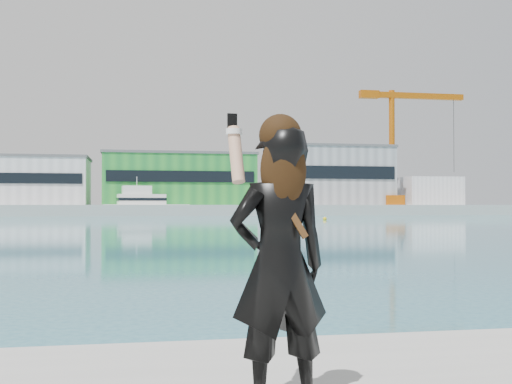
% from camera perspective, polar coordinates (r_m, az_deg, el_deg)
% --- Properties ---
extents(far_quay, '(320.00, 40.00, 2.00)m').
position_cam_1_polar(far_quay, '(134.29, -10.36, -1.56)').
color(far_quay, '#9E9E99').
rests_on(far_quay, ground).
extents(warehouse_white, '(24.48, 15.35, 9.50)m').
position_cam_1_polar(warehouse_white, '(134.10, -19.79, 0.95)').
color(warehouse_white, silver).
rests_on(warehouse_white, far_quay).
extents(warehouse_green, '(30.60, 16.36, 10.50)m').
position_cam_1_polar(warehouse_green, '(132.65, -6.88, 1.13)').
color(warehouse_green, '#208333').
rests_on(warehouse_green, far_quay).
extents(warehouse_grey_right, '(25.50, 15.35, 12.50)m').
position_cam_1_polar(warehouse_grey_right, '(138.47, 6.46, 1.44)').
color(warehouse_grey_right, gray).
rests_on(warehouse_grey_right, far_quay).
extents(ancillary_shed, '(12.00, 10.00, 6.00)m').
position_cam_1_polar(ancillary_shed, '(144.52, 15.06, 0.07)').
color(ancillary_shed, silver).
rests_on(ancillary_shed, far_quay).
extents(dock_crane, '(23.00, 4.00, 24.00)m').
position_cam_1_polar(dock_crane, '(137.85, 12.45, 4.31)').
color(dock_crane, '#D3600C').
rests_on(dock_crane, far_quay).
extents(flagpole_right, '(1.28, 0.16, 8.00)m').
position_cam_1_polar(flagpole_right, '(127.39, -0.34, 0.89)').
color(flagpole_right, silver).
rests_on(flagpole_right, far_quay).
extents(motor_yacht, '(16.04, 6.41, 7.28)m').
position_cam_1_polar(motor_yacht, '(121.09, -9.95, -1.11)').
color(motor_yacht, white).
rests_on(motor_yacht, ground).
extents(buoy_near, '(0.50, 0.50, 0.50)m').
position_cam_1_polar(buoy_near, '(83.77, 6.14, -2.49)').
color(buoy_near, yellow).
rests_on(buoy_near, ground).
extents(woman, '(0.61, 0.44, 1.64)m').
position_cam_1_polar(woman, '(3.56, 2.07, -5.75)').
color(woman, black).
rests_on(woman, near_quay).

